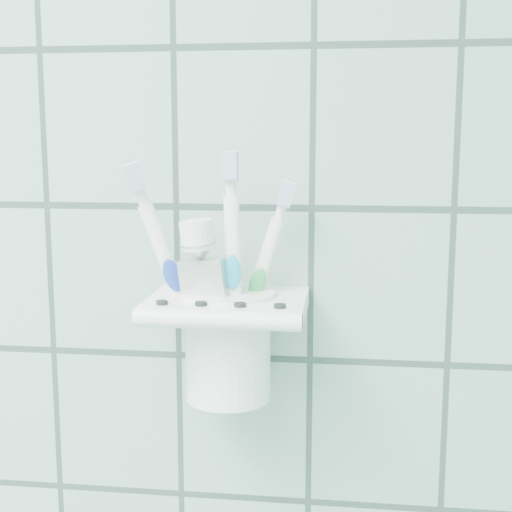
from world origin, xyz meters
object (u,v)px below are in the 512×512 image
(toothbrush_blue, at_px, (236,275))
(toothbrush_orange, at_px, (224,280))
(toothpaste_tube, at_px, (218,293))
(cup, at_px, (228,340))
(holder_bracket, at_px, (228,307))
(toothbrush_pink, at_px, (212,269))

(toothbrush_blue, distance_m, toothbrush_orange, 0.03)
(toothbrush_orange, height_order, toothpaste_tube, toothbrush_orange)
(toothbrush_orange, bearing_deg, cup, -54.61)
(holder_bracket, height_order, cup, same)
(holder_bracket, bearing_deg, toothbrush_pink, 143.63)
(toothbrush_pink, relative_size, toothpaste_tube, 1.33)
(holder_bracket, xyz_separation_m, toothbrush_blue, (0.01, -0.01, 0.03))
(holder_bracket, distance_m, cup, 0.03)
(toothpaste_tube, bearing_deg, toothbrush_pink, 127.81)
(cup, xyz_separation_m, toothpaste_tube, (-0.01, -0.01, 0.04))
(cup, bearing_deg, toothbrush_pink, 153.92)
(holder_bracket, height_order, toothbrush_orange, toothbrush_orange)
(toothbrush_pink, bearing_deg, cup, -48.73)
(toothbrush_pink, bearing_deg, holder_bracket, -59.01)
(toothbrush_pink, bearing_deg, toothbrush_blue, -65.25)
(holder_bracket, relative_size, cup, 1.40)
(holder_bracket, bearing_deg, toothbrush_orange, 118.60)
(toothbrush_pink, height_order, toothbrush_blue, toothbrush_pink)
(toothbrush_blue, bearing_deg, toothbrush_pink, 136.05)
(toothbrush_blue, xyz_separation_m, toothpaste_tube, (-0.02, 0.01, -0.02))
(holder_bracket, bearing_deg, cup, 100.66)
(cup, xyz_separation_m, toothbrush_blue, (0.01, -0.01, 0.06))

